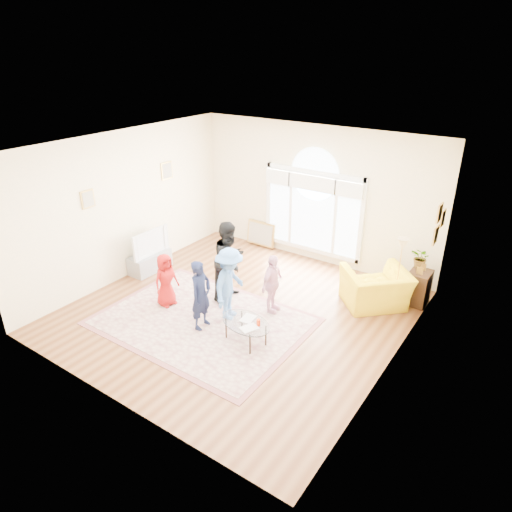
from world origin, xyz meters
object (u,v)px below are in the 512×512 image
Objects in this scene: coffee_table at (246,323)px; television at (148,242)px; tv_console at (150,262)px; armchair at (375,288)px; area_rug at (202,321)px.

television is at bearing 176.56° from coffee_table.
coffee_table reaches higher than tv_console.
television is 3.62m from coffee_table.
coffee_table is at bearing -16.66° from tv_console.
television is 0.92× the size of coffee_table.
television is 0.87× the size of armchair.
coffee_table is (1.06, -0.06, 0.39)m from area_rug.
armchair is (4.85, 1.43, 0.18)m from tv_console.
coffee_table reaches higher than area_rug.
coffee_table is 2.83m from armchair.
tv_console is 0.51m from television.
armchair is at bearing 16.42° from tv_console.
tv_console is at bearing 176.59° from coffee_table.
armchair is (1.39, 2.47, -0.01)m from coffee_table.
armchair is at bearing 44.50° from area_rug.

